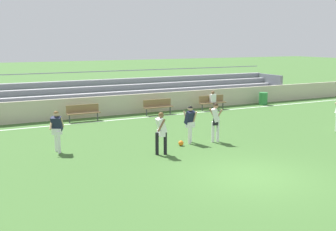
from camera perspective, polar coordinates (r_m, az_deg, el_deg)
ground_plane at (r=13.82m, az=11.53°, el=-8.17°), size 160.00×160.00×0.00m
field_line_sideline at (r=23.33m, az=-5.96°, el=-0.50°), size 44.00×0.12×0.01m
sideline_wall at (r=24.58m, az=-7.23°, el=1.39°), size 48.00×0.16×1.17m
bleacher_stand at (r=26.80m, az=-7.50°, el=2.97°), size 25.67×3.09×2.34m
bench_near_wall_gap at (r=24.62m, az=-1.39°, el=1.40°), size 1.80×0.40×0.90m
bench_near_bin at (r=26.50m, az=6.06°, el=1.97°), size 1.80×0.40×0.90m
bench_far_right at (r=23.03m, az=-11.54°, el=0.58°), size 1.80×0.40×0.90m
trash_bin at (r=29.18m, az=12.90°, el=2.27°), size 0.59×0.59×0.84m
spectator_seated at (r=26.38m, az=6.20°, el=2.27°), size 0.36×0.42×1.21m
player_dark_wide_right at (r=17.67m, az=3.05°, el=-0.78°), size 0.44×0.51×1.61m
player_white_dropping_back at (r=17.93m, az=6.54°, el=-0.48°), size 0.51×0.61×1.69m
player_white_deep_cover at (r=15.82m, az=-0.95°, el=-1.93°), size 0.49×0.49×1.66m
player_dark_pressing_high at (r=16.73m, az=-14.97°, el=-1.65°), size 0.67×0.51×1.64m
soccer_ball at (r=17.36m, az=1.78°, el=-3.81°), size 0.22×0.22×0.22m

